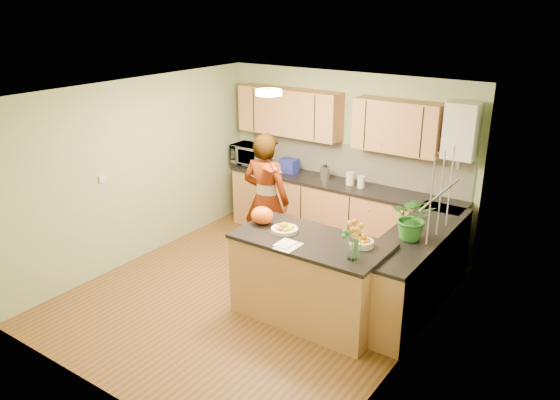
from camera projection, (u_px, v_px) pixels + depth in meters
The scene contains 28 objects.
floor at pixel (256, 294), 6.81m from camera, with size 4.50×4.50×0.00m, color brown.
ceiling at pixel (253, 92), 5.94m from camera, with size 4.00×4.50×0.02m, color white.
wall_back at pixel (346, 157), 8.11m from camera, with size 4.00×0.02×2.50m, color #9DAE7C.
wall_front at pixel (95, 275), 4.64m from camera, with size 4.00×0.02×2.50m, color #9DAE7C.
wall_left at pixel (138, 171), 7.44m from camera, with size 0.02×4.50×2.50m, color #9DAE7C.
wall_right at pixel (418, 240), 5.31m from camera, with size 0.02×4.50×2.50m, color #9DAE7C.
back_counter at pixel (340, 213), 8.10m from camera, with size 3.64×0.62×0.94m.
right_counter at pixel (415, 270), 6.40m from camera, with size 0.62×2.24×0.94m.
splashback at pixel (351, 161), 8.07m from camera, with size 3.60×0.02×0.52m, color silver.
upper_cabinets at pixel (331, 118), 7.87m from camera, with size 3.20×0.34×0.70m.
boiler at pixel (462, 131), 6.86m from camera, with size 0.40×0.30×0.86m.
window_right at pixel (441, 194), 5.67m from camera, with size 0.01×1.30×1.05m.
light_switch at pixel (102, 179), 6.95m from camera, with size 0.02×0.09×0.09m, color silver.
ceiling_lamp at pixel (269, 92), 6.19m from camera, with size 0.30×0.30×0.07m.
peninsula_island at pixel (310, 279), 6.15m from camera, with size 1.71×0.88×0.98m.
fruit_dish at pixel (285, 228), 6.16m from camera, with size 0.30×0.30×0.11m.
orange_bowl at pixel (363, 241), 5.79m from camera, with size 0.23×0.23×0.14m.
flower_vase at pixel (353, 231), 5.42m from camera, with size 0.25×0.25×0.46m.
orange_bag at pixel (262, 215), 6.36m from camera, with size 0.27×0.23×0.21m, color #FF5815.
papers at pixel (288, 246), 5.80m from camera, with size 0.21×0.29×0.01m, color white.
violinist at pixel (266, 200), 7.31m from camera, with size 0.67×0.44×1.85m, color #DDAC87.
violin at pixel (268, 167), 6.84m from camera, with size 0.60×0.24×0.12m, color #560E05, non-canonical shape.
microwave at pixel (250, 154), 8.80m from camera, with size 0.58×0.39×0.32m, color silver.
blue_box at pixel (289, 166), 8.40m from camera, with size 0.27×0.20×0.21m, color navy.
kettle at pixel (325, 173), 8.05m from camera, with size 0.14×0.14×0.27m.
jar_cream at pixel (350, 178), 7.84m from camera, with size 0.12×0.12×0.19m, color beige.
jar_white at pixel (361, 182), 7.72m from camera, with size 0.11×0.11×0.17m, color silver.
potted_plant at pixel (414, 217), 5.99m from camera, with size 0.48×0.41×0.53m, color #2F7928.
Camera 1 is at (3.65, -4.75, 3.45)m, focal length 35.00 mm.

